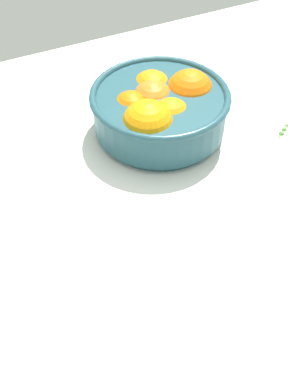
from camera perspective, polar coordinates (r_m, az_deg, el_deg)
ground_plane at (r=77.53cm, az=-0.46°, el=-5.67°), size 126.00×107.03×3.00cm
fruit_bowl at (r=90.55cm, az=1.65°, el=8.72°), size 23.16×23.16×10.17cm
herb_sprig_1 at (r=96.42cm, az=14.51°, el=6.36°), size 4.47×3.13×0.98cm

